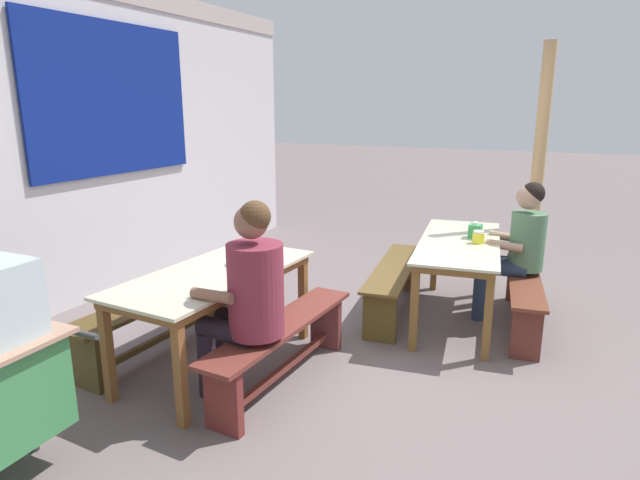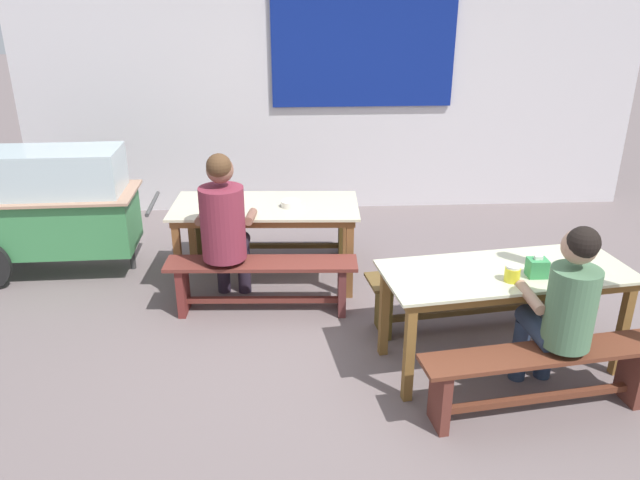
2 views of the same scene
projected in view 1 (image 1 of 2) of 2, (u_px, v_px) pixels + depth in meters
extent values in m
plane|color=#6D5F5F|center=(379.00, 352.00, 4.15)|extent=(40.00, 40.00, 0.00)
cube|color=silver|center=(85.00, 154.00, 5.05)|extent=(6.92, 0.12, 2.83)
cube|color=navy|center=(114.00, 99.00, 5.18)|extent=(1.99, 0.03, 1.44)
cube|color=beige|center=(215.00, 273.00, 3.77)|extent=(1.62, 0.81, 0.02)
cube|color=brown|center=(215.00, 278.00, 3.78)|extent=(1.54, 0.74, 0.06)
cube|color=brown|center=(242.00, 289.00, 4.62)|extent=(0.06, 0.06, 0.64)
cube|color=brown|center=(303.00, 301.00, 4.33)|extent=(0.06, 0.06, 0.64)
cube|color=brown|center=(108.00, 355.00, 3.40)|extent=(0.06, 0.06, 0.64)
cube|color=brown|center=(181.00, 378.00, 3.11)|extent=(0.06, 0.06, 0.64)
cube|color=beige|center=(460.00, 242.00, 4.62)|extent=(1.73, 0.88, 0.02)
cube|color=brown|center=(459.00, 246.00, 4.63)|extent=(1.65, 0.81, 0.06)
cube|color=brown|center=(434.00, 259.00, 5.49)|extent=(0.07, 0.07, 0.65)
cube|color=brown|center=(490.00, 264.00, 5.33)|extent=(0.07, 0.07, 0.65)
cube|color=brown|center=(414.00, 312.00, 4.10)|extent=(0.07, 0.07, 0.65)
cube|color=brown|center=(488.00, 320.00, 3.94)|extent=(0.07, 0.07, 0.65)
cube|color=#503C1B|center=(159.00, 298.00, 4.09)|extent=(1.62, 0.39, 0.03)
cube|color=#4D3D1A|center=(218.00, 297.00, 4.73)|extent=(0.07, 0.27, 0.42)
cube|color=#4C401F|center=(87.00, 361.00, 3.56)|extent=(0.07, 0.27, 0.42)
cube|color=#503C1B|center=(163.00, 337.00, 4.17)|extent=(1.33, 0.11, 0.04)
cube|color=brown|center=(282.00, 325.00, 3.58)|extent=(1.53, 0.36, 0.03)
cube|color=brown|center=(326.00, 323.00, 4.18)|extent=(0.07, 0.25, 0.42)
cube|color=maroon|center=(223.00, 400.00, 3.09)|extent=(0.07, 0.25, 0.42)
cube|color=brown|center=(283.00, 369.00, 3.66)|extent=(1.24, 0.10, 0.04)
cube|color=brown|center=(395.00, 267.00, 4.85)|extent=(1.60, 0.53, 0.02)
cube|color=brown|center=(405.00, 270.00, 5.52)|extent=(0.10, 0.27, 0.42)
cube|color=brown|center=(380.00, 317.00, 4.29)|extent=(0.10, 0.27, 0.42)
cube|color=brown|center=(394.00, 301.00, 4.93)|extent=(1.28, 0.22, 0.04)
cube|color=brown|center=(525.00, 279.00, 4.53)|extent=(1.55, 0.47, 0.03)
cube|color=brown|center=(519.00, 281.00, 5.17)|extent=(0.09, 0.23, 0.42)
cube|color=brown|center=(526.00, 333.00, 3.99)|extent=(0.09, 0.23, 0.42)
cube|color=brown|center=(521.00, 315.00, 4.61)|extent=(1.24, 0.21, 0.04)
cylinder|color=#333333|center=(32.00, 432.00, 2.95)|extent=(0.05, 0.05, 0.23)
cylinder|color=#3F3F3F|center=(57.00, 328.00, 3.03)|extent=(0.05, 0.61, 0.04)
cylinder|color=#26344D|center=(481.00, 289.00, 4.90)|extent=(0.11, 0.11, 0.44)
cylinder|color=#26344D|center=(479.00, 296.00, 4.74)|extent=(0.11, 0.11, 0.44)
cylinder|color=#26344D|center=(504.00, 263.00, 4.77)|extent=(0.15, 0.40, 0.13)
cylinder|color=#26344D|center=(503.00, 268.00, 4.61)|extent=(0.15, 0.40, 0.13)
cylinder|color=#4C7452|center=(527.00, 241.00, 4.57)|extent=(0.29, 0.29, 0.50)
sphere|color=tan|center=(529.00, 197.00, 4.48)|extent=(0.21, 0.21, 0.21)
sphere|color=black|center=(533.00, 193.00, 4.46)|extent=(0.19, 0.19, 0.19)
cylinder|color=tan|center=(506.00, 237.00, 4.78)|extent=(0.09, 0.31, 0.10)
cylinder|color=tan|center=(504.00, 246.00, 4.49)|extent=(0.09, 0.31, 0.09)
cylinder|color=#271E2B|center=(224.00, 353.00, 3.64)|extent=(0.11, 0.11, 0.44)
cylinder|color=#271E2B|center=(206.00, 364.00, 3.49)|extent=(0.11, 0.11, 0.44)
cylinder|color=#271E2B|center=(243.00, 321.00, 3.49)|extent=(0.16, 0.40, 0.13)
cylinder|color=#271E2B|center=(226.00, 331.00, 3.34)|extent=(0.16, 0.40, 0.13)
cylinder|color=maroon|center=(256.00, 290.00, 3.26)|extent=(0.35, 0.35, 0.58)
sphere|color=brown|center=(251.00, 222.00, 3.16)|extent=(0.21, 0.21, 0.21)
sphere|color=#4C331E|center=(255.00, 216.00, 3.14)|extent=(0.19, 0.19, 0.19)
cylinder|color=brown|center=(251.00, 278.00, 3.51)|extent=(0.09, 0.31, 0.10)
cylinder|color=brown|center=(212.00, 296.00, 3.18)|extent=(0.09, 0.31, 0.09)
cube|color=#368D4F|center=(475.00, 231.00, 4.70)|extent=(0.12, 0.10, 0.12)
cube|color=white|center=(476.00, 223.00, 4.68)|extent=(0.05, 0.03, 0.02)
cylinder|color=yellow|center=(478.00, 238.00, 4.52)|extent=(0.10, 0.10, 0.09)
cylinder|color=white|center=(479.00, 232.00, 4.50)|extent=(0.09, 0.09, 0.02)
cylinder|color=silver|center=(239.00, 261.00, 3.92)|extent=(0.16, 0.16, 0.05)
cylinder|color=tan|center=(537.00, 176.00, 5.02)|extent=(0.12, 0.12, 2.43)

